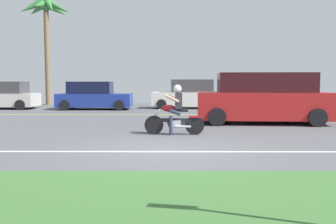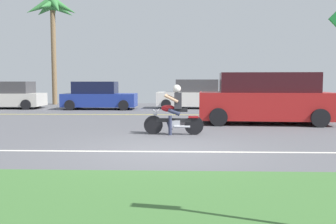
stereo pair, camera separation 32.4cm
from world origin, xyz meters
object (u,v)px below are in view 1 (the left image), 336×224
object	(u,v)px
motorcyclist	(175,114)
parked_car_3	(287,96)
suv_nearby	(263,99)
parked_car_1	(94,96)
palm_tree_0	(46,12)
parked_car_0	(1,96)
parked_car_2	(189,95)

from	to	relation	value
motorcyclist	parked_car_3	size ratio (longest dim) A/B	0.43
motorcyclist	suv_nearby	size ratio (longest dim) A/B	0.35
parked_car_1	palm_tree_0	distance (m)	7.89
parked_car_0	palm_tree_0	size ratio (longest dim) A/B	0.58
palm_tree_0	suv_nearby	bearing A→B (deg)	-43.17
suv_nearby	parked_car_3	distance (m)	9.26
parked_car_0	parked_car_3	xyz separation A→B (m)	(16.75, 1.36, -0.03)
motorcyclist	suv_nearby	distance (m)	4.48
parked_car_2	palm_tree_0	distance (m)	11.27
motorcyclist	parked_car_0	size ratio (longest dim) A/B	0.42
parked_car_1	parked_car_0	bearing A→B (deg)	176.21
palm_tree_0	parked_car_2	bearing A→B (deg)	-19.63
parked_car_0	parked_car_2	xyz separation A→B (m)	(10.79, 0.48, 0.05)
motorcyclist	palm_tree_0	world-z (taller)	palm_tree_0
palm_tree_0	parked_car_0	bearing A→B (deg)	-110.95
motorcyclist	parked_car_1	bearing A→B (deg)	114.40
parked_car_1	parked_car_2	distance (m)	5.46
suv_nearby	parked_car_2	distance (m)	8.03
parked_car_2	palm_tree_0	world-z (taller)	palm_tree_0
parked_car_3	parked_car_0	bearing A→B (deg)	-175.36
parked_car_0	palm_tree_0	distance (m)	6.79
parked_car_0	parked_car_1	bearing A→B (deg)	-3.79
parked_car_2	parked_car_3	xyz separation A→B (m)	(5.96, 0.88, -0.07)
motorcyclist	parked_car_1	size ratio (longest dim) A/B	0.43
parked_car_0	parked_car_1	size ratio (longest dim) A/B	1.04
parked_car_1	palm_tree_0	bearing A→B (deg)	133.34
parked_car_0	parked_car_1	distance (m)	5.41
motorcyclist	parked_car_3	bearing A→B (deg)	59.01
parked_car_2	palm_tree_0	xyz separation A→B (m)	(-9.33, 3.33, 5.38)
parked_car_2	parked_car_0	bearing A→B (deg)	-177.44
suv_nearby	parked_car_3	xyz separation A→B (m)	(3.57, 8.54, -0.22)
suv_nearby	parked_car_1	world-z (taller)	suv_nearby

